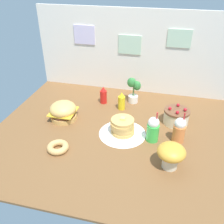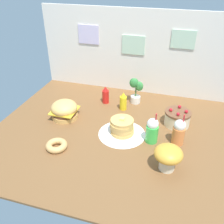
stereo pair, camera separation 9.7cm
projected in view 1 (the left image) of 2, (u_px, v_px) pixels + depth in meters
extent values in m
cube|color=brown|center=(113.00, 133.00, 2.34)|extent=(2.26, 1.87, 0.02)
cube|color=silver|center=(132.00, 52.00, 2.85)|extent=(2.26, 0.03, 0.96)
cube|color=silver|center=(84.00, 35.00, 2.86)|extent=(0.25, 0.01, 0.22)
cube|color=#B2D1B2|center=(130.00, 45.00, 2.80)|extent=(0.26, 0.01, 0.21)
cube|color=#B2D1B2|center=(179.00, 39.00, 2.63)|extent=(0.25, 0.01, 0.19)
cylinder|color=white|center=(122.00, 134.00, 2.31)|extent=(0.44, 0.44, 0.00)
cylinder|color=#DBA859|center=(64.00, 117.00, 2.53)|extent=(0.26, 0.26, 0.04)
cylinder|color=#59331E|center=(64.00, 113.00, 2.51)|extent=(0.24, 0.24, 0.03)
cube|color=yellow|center=(63.00, 112.00, 2.49)|extent=(0.25, 0.25, 0.01)
ellipsoid|color=#E5B260|center=(63.00, 109.00, 2.48)|extent=(0.26, 0.26, 0.15)
cylinder|color=white|center=(122.00, 133.00, 2.31)|extent=(0.34, 0.34, 0.01)
cylinder|color=#E0AD5B|center=(123.00, 131.00, 2.30)|extent=(0.22, 0.22, 0.03)
cylinder|color=#E0AD5B|center=(123.00, 129.00, 2.28)|extent=(0.21, 0.21, 0.03)
cylinder|color=#E0AD5B|center=(122.00, 126.00, 2.27)|extent=(0.22, 0.22, 0.03)
cylinder|color=#E0AD5B|center=(122.00, 124.00, 2.25)|extent=(0.22, 0.22, 0.03)
cylinder|color=#E0AD5B|center=(123.00, 121.00, 2.24)|extent=(0.21, 0.21, 0.03)
cube|color=#F7E072|center=(123.00, 119.00, 2.23)|extent=(0.04, 0.04, 0.02)
cylinder|color=beige|center=(176.00, 117.00, 2.44)|extent=(0.24, 0.24, 0.13)
cylinder|color=brown|center=(177.00, 111.00, 2.40)|extent=(0.25, 0.25, 0.02)
sphere|color=red|center=(185.00, 110.00, 2.37)|extent=(0.03, 0.03, 0.03)
sphere|color=red|center=(178.00, 105.00, 2.44)|extent=(0.03, 0.03, 0.03)
sphere|color=red|center=(170.00, 108.00, 2.39)|extent=(0.03, 0.03, 0.03)
sphere|color=red|center=(177.00, 112.00, 2.33)|extent=(0.03, 0.03, 0.03)
cylinder|color=red|center=(103.00, 97.00, 2.78)|extent=(0.08, 0.08, 0.15)
cone|color=red|center=(103.00, 89.00, 2.73)|extent=(0.06, 0.06, 0.05)
cylinder|color=yellow|center=(122.00, 103.00, 2.67)|extent=(0.08, 0.08, 0.15)
cone|color=yellow|center=(122.00, 95.00, 2.62)|extent=(0.06, 0.06, 0.05)
cylinder|color=green|center=(153.00, 133.00, 2.20)|extent=(0.11, 0.11, 0.16)
sphere|color=white|center=(154.00, 123.00, 2.14)|extent=(0.10, 0.10, 0.10)
cylinder|color=red|center=(157.00, 120.00, 2.12)|extent=(0.01, 0.04, 0.16)
cylinder|color=orange|center=(179.00, 133.00, 2.19)|extent=(0.11, 0.11, 0.16)
sphere|color=white|center=(180.00, 123.00, 2.13)|extent=(0.10, 0.10, 0.10)
cylinder|color=red|center=(184.00, 121.00, 2.11)|extent=(0.01, 0.03, 0.16)
torus|color=tan|center=(58.00, 147.00, 2.11)|extent=(0.19, 0.19, 0.06)
torus|color=#F2E5C6|center=(58.00, 147.00, 2.11)|extent=(0.18, 0.18, 0.05)
cylinder|color=white|center=(133.00, 99.00, 2.82)|extent=(0.11, 0.11, 0.08)
cylinder|color=#4C7238|center=(134.00, 90.00, 2.76)|extent=(0.02, 0.02, 0.14)
ellipsoid|color=#38843D|center=(137.00, 86.00, 2.72)|extent=(0.09, 0.06, 0.11)
ellipsoid|color=#38843D|center=(132.00, 82.00, 2.74)|extent=(0.09, 0.06, 0.11)
ellipsoid|color=#38843D|center=(131.00, 83.00, 2.69)|extent=(0.09, 0.06, 0.11)
cylinder|color=beige|center=(170.00, 162.00, 1.92)|extent=(0.12, 0.12, 0.10)
ellipsoid|color=gold|center=(171.00, 152.00, 1.87)|extent=(0.22, 0.22, 0.12)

